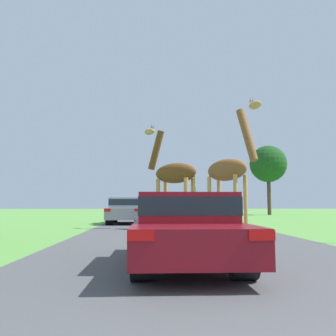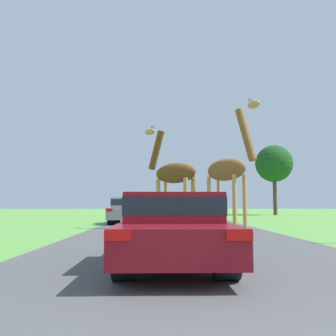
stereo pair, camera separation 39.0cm
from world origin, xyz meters
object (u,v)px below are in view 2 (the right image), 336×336
Objects in this scene: giraffe_companion at (229,169)px; car_queue_left at (128,210)px; car_lead_maroon at (173,226)px; car_queue_right at (202,211)px; car_far_ahead at (185,209)px; tree_right_cluster at (274,164)px; giraffe_near_road at (173,176)px.

giraffe_companion is 1.25× the size of car_queue_left.
car_lead_maroon is 0.94× the size of car_queue_right.
tree_right_cluster reaches higher than car_far_ahead.
car_lead_maroon is 31.39m from tree_right_cluster.
giraffe_near_road is at bearing -118.70° from tree_right_cluster.
car_far_ahead is (3.85, 9.13, -0.08)m from car_queue_left.
car_queue_left is at bearing 64.33° from giraffe_near_road.
giraffe_near_road is 0.68× the size of tree_right_cluster.
car_far_ahead is at bearing 85.55° from car_lead_maroon.
car_far_ahead is at bearing 67.12° from car_queue_left.
tree_right_cluster is (11.29, 28.95, 4.44)m from car_lead_maroon.
tree_right_cluster reaches higher than giraffe_near_road.
car_queue_left is 9.91m from car_far_ahead.
car_far_ahead is 12.14m from tree_right_cluster.
tree_right_cluster reaches higher than car_lead_maroon.
car_queue_left is (-2.40, 4.80, -1.56)m from giraffe_near_road.
car_queue_right is at bearing -84.40° from car_far_ahead.
giraffe_companion reaches higher than car_queue_left.
giraffe_near_road is at bearing -106.61° from car_queue_right.
giraffe_near_road is at bearing -95.98° from car_far_ahead.
giraffe_near_road is 9.07m from car_lead_maroon.
car_lead_maroon is at bearing -98.67° from car_queue_right.
tree_right_cluster reaches higher than car_queue_right.
tree_right_cluster is (9.51, 6.10, 4.45)m from car_far_ahead.
car_lead_maroon is 22.92m from car_far_ahead.
giraffe_companion is at bearing 71.27° from car_lead_maroon.
car_queue_right is 0.66× the size of tree_right_cluster.
car_queue_left reaches higher than car_lead_maroon.
giraffe_companion is (2.14, -1.68, 0.12)m from giraffe_near_road.
car_queue_left reaches higher than car_far_ahead.
giraffe_near_road is at bearing -71.12° from giraffe_companion.
car_far_ahead is at bearing -120.52° from giraffe_companion.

